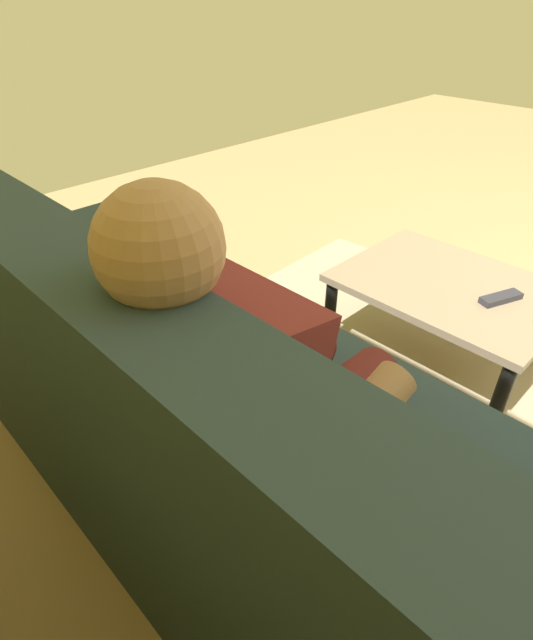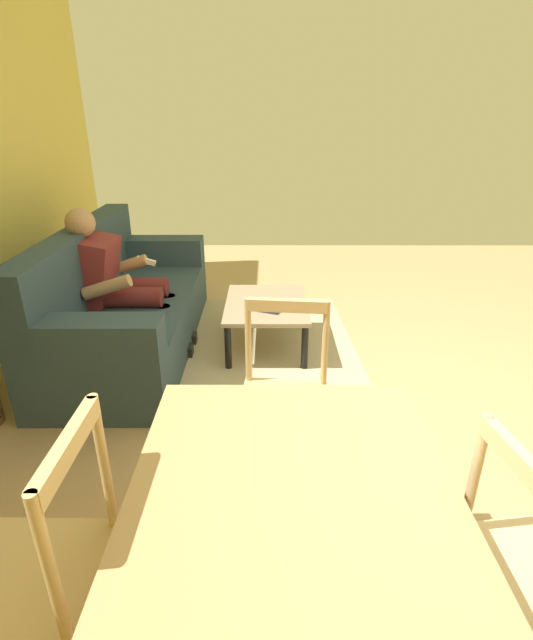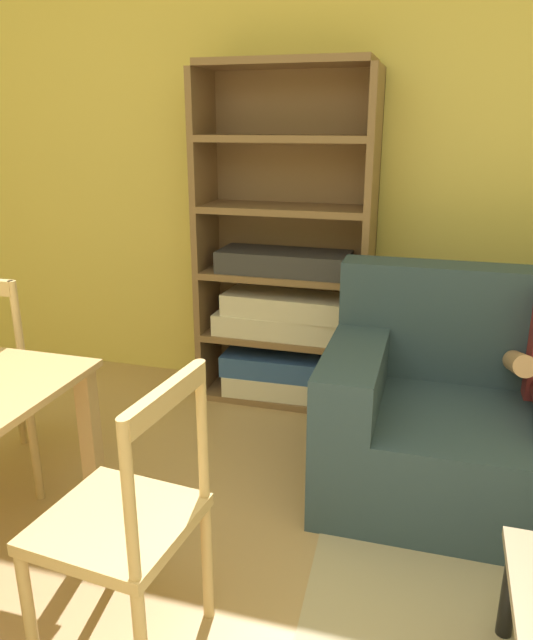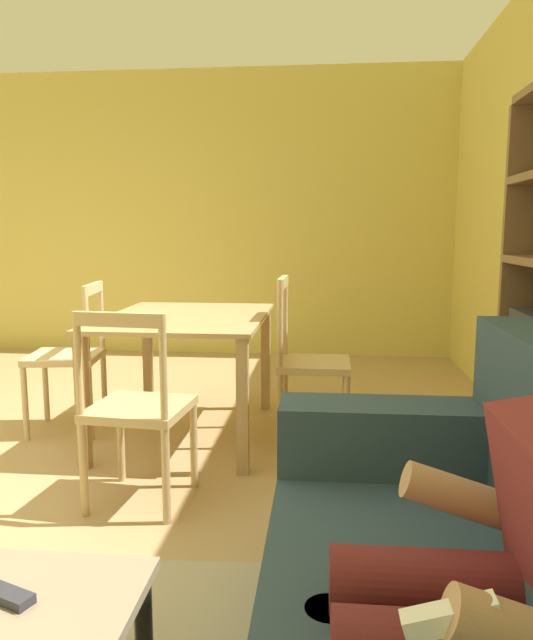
# 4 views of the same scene
# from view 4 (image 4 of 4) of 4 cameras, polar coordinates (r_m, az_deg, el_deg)

# --- Properties ---
(wall_side) EXTENTS (0.12, 6.05, 2.80)m
(wall_side) POSITION_cam_4_polar(r_m,az_deg,el_deg) (6.27, -10.57, 9.78)
(wall_side) COLOR #D2BE5D
(wall_side) RESTS_ON ground_plane
(person_lounging) EXTENTS (0.59, 0.86, 1.11)m
(person_lounging) POSITION_cam_4_polar(r_m,az_deg,el_deg) (1.36, 22.20, -21.78)
(person_lounging) COLOR maroon
(person_lounging) RESTS_ON ground_plane
(tv_remote) EXTENTS (0.11, 0.18, 0.02)m
(tv_remote) POSITION_cam_4_polar(r_m,az_deg,el_deg) (1.69, -23.82, -22.75)
(tv_remote) COLOR #2D2D38
(tv_remote) RESTS_ON coffee_table
(dining_table) EXTENTS (1.25, 0.94, 0.74)m
(dining_table) POSITION_cam_4_polar(r_m,az_deg,el_deg) (3.64, -7.63, -1.24)
(dining_table) COLOR tan
(dining_table) RESTS_ON ground_plane
(dining_chair_near_wall) EXTENTS (0.42, 0.42, 0.97)m
(dining_chair_near_wall) POSITION_cam_4_polar(r_m,az_deg,el_deg) (3.58, 4.08, -4.02)
(dining_chair_near_wall) COLOR tan
(dining_chair_near_wall) RESTS_ON ground_plane
(dining_chair_facing_couch) EXTENTS (0.46, 0.46, 0.91)m
(dining_chair_facing_couch) POSITION_cam_4_polar(r_m,az_deg,el_deg) (2.78, -12.20, -8.29)
(dining_chair_facing_couch) COLOR tan
(dining_chair_facing_couch) RESTS_ON ground_plane
(dining_chair_by_doorway) EXTENTS (0.48, 0.48, 0.92)m
(dining_chair_by_doorway) POSITION_cam_4_polar(r_m,az_deg,el_deg) (3.91, -18.24, -3.36)
(dining_chair_by_doorway) COLOR #D1B27F
(dining_chair_by_doorway) RESTS_ON ground_plane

